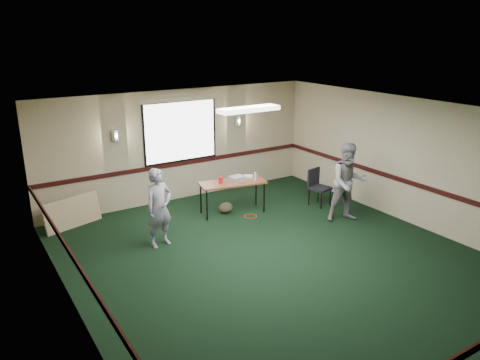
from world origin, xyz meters
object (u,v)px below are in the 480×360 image
person_right (348,182)px  folding_table (232,184)px  conference_chair (317,184)px  projector (237,178)px  person_left (159,208)px

person_right → folding_table: bearing=159.2°
folding_table → conference_chair: (2.00, -0.62, -0.18)m
conference_chair → projector: bearing=148.8°
projector → person_left: (-2.21, -0.73, -0.02)m
conference_chair → person_left: (-4.07, -0.08, 0.27)m
projector → person_right: 2.48m
person_left → person_right: person_right is taller
person_left → person_right: size_ratio=0.89×
projector → person_left: bearing=-167.7°
folding_table → conference_chair: bearing=-5.9°
folding_table → person_right: size_ratio=0.90×
projector → person_right: size_ratio=0.18×
folding_table → person_left: bearing=-149.8°
folding_table → person_left: 2.19m
folding_table → person_left: (-2.08, -0.71, 0.09)m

